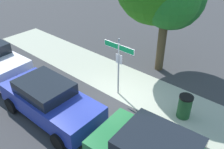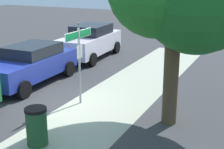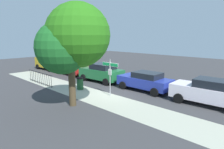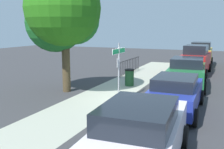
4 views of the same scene
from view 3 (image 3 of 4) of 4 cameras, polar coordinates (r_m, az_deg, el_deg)
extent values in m
plane|color=#38383A|center=(14.80, -0.08, -5.62)|extent=(60.00, 60.00, 0.00)
cube|color=#A7AA96|center=(15.42, -8.85, -5.05)|extent=(24.00, 2.60, 0.00)
cylinder|color=#9EA0A5|center=(14.04, -0.57, -0.93)|extent=(0.07, 0.07, 2.67)
cube|color=#0F723D|center=(13.87, -0.58, 2.95)|extent=(1.51, 0.02, 0.22)
cube|color=white|center=(13.87, -0.58, 2.95)|extent=(1.54, 0.02, 0.25)
cube|color=silver|center=(13.94, -0.63, 0.71)|extent=(0.32, 0.02, 0.42)
cylinder|color=#4A3C26|center=(12.30, -11.52, -3.33)|extent=(0.42, 0.42, 2.49)
sphere|color=#1A5F22|center=(11.62, -14.27, 7.64)|extent=(3.09, 3.09, 3.09)
sphere|color=#206F24|center=(12.43, -11.50, 8.67)|extent=(2.60, 2.60, 2.60)
sphere|color=#276F15|center=(11.66, -9.93, 11.22)|extent=(3.76, 3.76, 3.76)
cube|color=white|center=(13.70, 26.19, -4.93)|extent=(4.54, 2.01, 0.86)
cube|color=black|center=(13.48, 27.53, -2.33)|extent=(2.22, 1.67, 0.50)
cylinder|color=black|center=(13.45, 18.79, -6.56)|extent=(0.65, 0.25, 0.64)
cylinder|color=black|center=(15.04, 21.36, -4.87)|extent=(0.65, 0.25, 0.64)
cube|color=#23329A|center=(15.74, 9.38, -2.14)|extent=(4.35, 1.82, 0.74)
cube|color=black|center=(15.48, 10.25, -0.15)|extent=(2.10, 1.58, 0.44)
cylinder|color=black|center=(16.00, 3.20, -3.15)|extent=(0.64, 0.23, 0.64)
cylinder|color=black|center=(17.34, 6.92, -2.08)|extent=(0.64, 0.23, 0.64)
cylinder|color=black|center=(14.37, 12.27, -5.08)|extent=(0.64, 0.23, 0.64)
cylinder|color=black|center=(15.85, 15.54, -3.70)|extent=(0.64, 0.23, 0.64)
cube|color=#1F6B37|center=(18.65, -3.20, 0.33)|extent=(4.42, 2.18, 0.89)
cube|color=black|center=(18.36, -2.63, 2.37)|extent=(2.17, 1.80, 0.51)
cylinder|color=black|center=(19.13, -8.32, -0.86)|extent=(0.65, 0.26, 0.64)
cylinder|color=black|center=(20.40, -4.35, -0.02)|extent=(0.65, 0.26, 0.64)
cylinder|color=black|center=(17.10, -1.78, -2.20)|extent=(0.65, 0.26, 0.64)
cylinder|color=black|center=(18.51, 2.12, -1.15)|extent=(0.65, 0.26, 0.64)
cube|color=red|center=(22.32, -11.68, 2.30)|extent=(4.36, 1.81, 1.19)
cube|color=black|center=(21.99, -11.40, 4.57)|extent=(2.11, 1.55, 0.63)
cylinder|color=black|center=(23.23, -15.36, 0.99)|extent=(0.65, 0.24, 0.64)
cylinder|color=black|center=(24.09, -11.83, 1.51)|extent=(0.65, 0.24, 0.64)
cylinder|color=black|center=(20.75, -11.37, -0.02)|extent=(0.65, 0.24, 0.64)
cylinder|color=black|center=(21.71, -7.61, 0.60)|extent=(0.65, 0.24, 0.64)
cube|color=gold|center=(26.36, -17.74, 3.33)|extent=(4.43, 1.87, 1.18)
cube|color=black|center=(26.03, -17.57, 5.25)|extent=(2.15, 1.60, 0.63)
cylinder|color=black|center=(27.34, -20.82, 2.15)|extent=(0.65, 0.24, 0.64)
cylinder|color=black|center=(28.15, -17.65, 2.60)|extent=(0.65, 0.24, 0.64)
cylinder|color=black|center=(24.73, -17.68, 1.47)|extent=(0.65, 0.24, 0.64)
cylinder|color=black|center=(25.63, -14.30, 1.98)|extent=(0.65, 0.24, 0.64)
cylinder|color=black|center=(18.68, -20.32, 0.54)|extent=(4.37, 0.04, 0.04)
cylinder|color=black|center=(18.87, -20.13, -2.23)|extent=(4.37, 0.04, 0.04)
cylinder|color=black|center=(17.03, -17.25, -2.05)|extent=(0.03, 0.03, 1.05)
cylinder|color=black|center=(17.35, -17.84, -1.85)|extent=(0.03, 0.03, 1.05)
cylinder|color=black|center=(17.66, -18.40, -1.66)|extent=(0.03, 0.03, 1.05)
cylinder|color=black|center=(17.98, -18.94, -1.47)|extent=(0.03, 0.03, 1.05)
cylinder|color=black|center=(18.30, -19.46, -1.29)|extent=(0.03, 0.03, 1.05)
cylinder|color=black|center=(18.62, -19.97, -1.12)|extent=(0.03, 0.03, 1.05)
cylinder|color=black|center=(18.94, -20.45, -0.95)|extent=(0.03, 0.03, 1.05)
cylinder|color=black|center=(19.27, -20.93, -0.79)|extent=(0.03, 0.03, 1.05)
cylinder|color=black|center=(19.59, -21.38, -0.63)|extent=(0.03, 0.03, 1.05)
cylinder|color=black|center=(19.92, -21.82, -0.48)|extent=(0.03, 0.03, 1.05)
cylinder|color=black|center=(20.25, -22.25, -0.33)|extent=(0.03, 0.03, 1.05)
cylinder|color=black|center=(20.57, -22.66, -0.19)|extent=(0.03, 0.03, 1.05)
cylinder|color=#1E4C28|center=(16.08, -9.29, -2.73)|extent=(0.52, 0.52, 0.90)
cylinder|color=black|center=(15.97, -9.34, -1.03)|extent=(0.55, 0.55, 0.08)
camera|label=1|loc=(22.44, 1.61, 16.62)|focal=37.92mm
camera|label=2|loc=(19.03, -33.15, 8.69)|focal=53.30mm
camera|label=4|loc=(14.57, 51.73, 3.35)|focal=42.79mm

